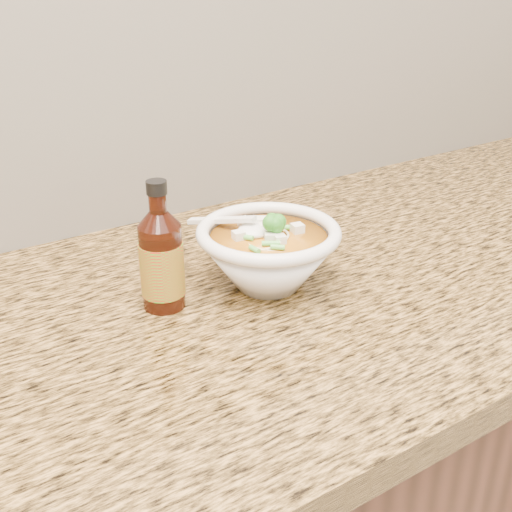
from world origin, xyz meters
TOP-DOWN VIEW (x-y plane):
  - counter_slab at (0.00, 1.68)m, footprint 4.00×0.68m
  - soup_bowl at (0.32, 1.67)m, footprint 0.19×0.21m
  - hot_sauce_bottle at (0.17, 1.70)m, footprint 0.06×0.06m

SIDE VIEW (x-z plane):
  - counter_slab at x=0.00m, z-range 0.86..0.90m
  - soup_bowl at x=0.32m, z-range 0.89..1.00m
  - hot_sauce_bottle at x=0.17m, z-range 0.88..1.05m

